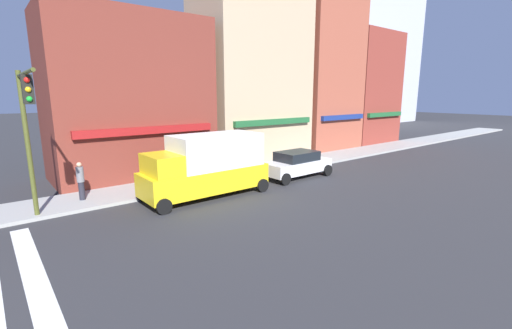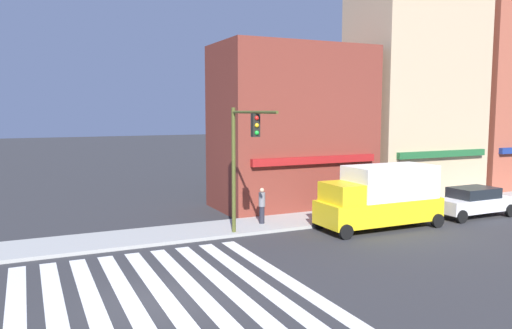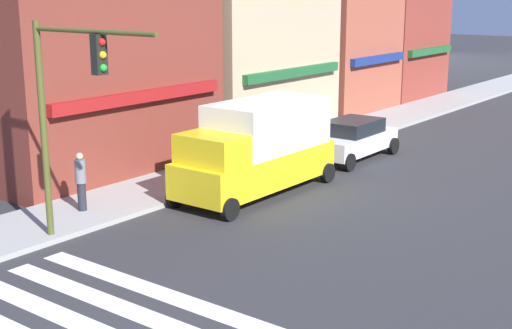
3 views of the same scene
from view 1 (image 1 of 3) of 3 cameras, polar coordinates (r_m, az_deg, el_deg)
The scene contains 5 objects.
storefront_row at distance 28.30m, azimuth 3.42°, elevation 14.08°, with size 31.54×5.30×14.46m.
traffic_signal at distance 14.93m, azimuth -33.80°, elevation 5.98°, with size 0.32×4.36×5.83m.
box_truck_yellow at distance 16.77m, azimuth -8.19°, elevation -0.04°, with size 6.21×2.42×3.04m.
sedan_white at distance 20.72m, azimuth 6.81°, elevation 0.14°, with size 4.42×2.02×1.59m.
pedestrian_grey_coat at distance 17.64m, azimuth -27.19°, elevation -2.36°, with size 0.32×0.32×1.77m.
Camera 1 is at (3.50, -9.46, 4.95)m, focal length 24.00 mm.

